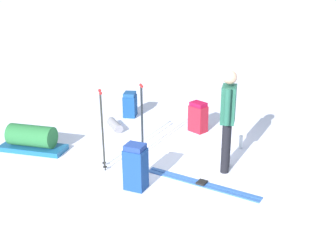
{
  "coord_description": "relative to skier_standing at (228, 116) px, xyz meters",
  "views": [
    {
      "loc": [
        6.35,
        0.3,
        3.17
      ],
      "look_at": [
        0.0,
        0.0,
        0.7
      ],
      "focal_mm": 43.7,
      "sensor_mm": 36.0,
      "label": 1
    }
  ],
  "objects": [
    {
      "name": "backpack_bright",
      "position": [
        -2.56,
        -1.94,
        -0.68
      ],
      "size": [
        0.36,
        0.29,
        0.56
      ],
      "color": "navy",
      "rests_on": "ground_plane"
    },
    {
      "name": "ground_plane",
      "position": [
        -0.16,
        -0.97,
        -0.95
      ],
      "size": [
        80.0,
        80.0,
        0.0
      ],
      "primitive_type": "plane",
      "color": "white"
    },
    {
      "name": "backpack_small_spare",
      "position": [
        -1.7,
        -0.42,
        -0.65
      ],
      "size": [
        0.42,
        0.42,
        0.63
      ],
      "color": "maroon",
      "rests_on": "ground_plane"
    },
    {
      "name": "gear_sled",
      "position": [
        -0.61,
        -3.5,
        -0.73
      ],
      "size": [
        0.69,
        1.29,
        0.49
      ],
      "color": "#185484",
      "rests_on": "ground_plane"
    },
    {
      "name": "skier_standing",
      "position": [
        0.0,
        0.0,
        0.0
      ],
      "size": [
        0.56,
        0.27,
        1.7
      ],
      "color": "black",
      "rests_on": "ground_plane"
    },
    {
      "name": "ski_poles_planted_near",
      "position": [
        0.05,
        -2.03,
        -0.2
      ],
      "size": [
        0.22,
        0.12,
        1.37
      ],
      "color": "black",
      "rests_on": "ground_plane"
    },
    {
      "name": "ski_poles_planted_far",
      "position": [
        -0.57,
        -1.45,
        -0.23
      ],
      "size": [
        0.17,
        0.1,
        1.3
      ],
      "color": "black",
      "rests_on": "ground_plane"
    },
    {
      "name": "thermos_bottle",
      "position": [
        -0.87,
        0.36,
        -0.82
      ],
      "size": [
        0.07,
        0.07,
        0.26
      ],
      "primitive_type": "cylinder",
      "color": "#B1BCC3",
      "rests_on": "ground_plane"
    },
    {
      "name": "ski_pair_near",
      "position": [
        0.54,
        -0.41,
        -0.94
      ],
      "size": [
        1.05,
        1.78,
        0.05
      ],
      "color": "#2F5CA9",
      "rests_on": "ground_plane"
    },
    {
      "name": "backpack_large_dark",
      "position": [
        0.69,
        -1.42,
        -0.6
      ],
      "size": [
        0.36,
        0.39,
        0.73
      ],
      "color": "navy",
      "rests_on": "ground_plane"
    },
    {
      "name": "sleeping_mat_rolled",
      "position": [
        -1.73,
        -2.16,
        -0.86
      ],
      "size": [
        0.57,
        0.41,
        0.18
      ],
      "primitive_type": "cylinder",
      "rotation": [
        0.0,
        1.57,
        3.62
      ],
      "color": "gray",
      "rests_on": "ground_plane"
    }
  ]
}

